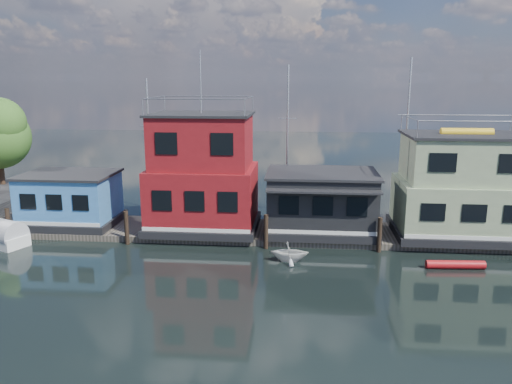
# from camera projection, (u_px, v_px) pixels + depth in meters

# --- Properties ---
(ground) EXTENTS (160.00, 160.00, 0.00)m
(ground) POSITION_uv_depth(u_px,v_px,m) (340.00, 320.00, 22.21)
(ground) COLOR black
(ground) RESTS_ON ground
(dock) EXTENTS (48.00, 5.00, 0.40)m
(dock) POSITION_uv_depth(u_px,v_px,m) (328.00, 234.00, 33.81)
(dock) COLOR #595147
(dock) RESTS_ON ground
(houseboat_blue) EXTENTS (6.40, 4.90, 3.66)m
(houseboat_blue) POSITION_uv_depth(u_px,v_px,m) (70.00, 199.00, 34.99)
(houseboat_blue) COLOR black
(houseboat_blue) RESTS_ON dock
(houseboat_red) EXTENTS (7.40, 5.90, 11.86)m
(houseboat_red) POSITION_uv_depth(u_px,v_px,m) (203.00, 175.00, 33.71)
(houseboat_red) COLOR black
(houseboat_red) RESTS_ON dock
(houseboat_dark) EXTENTS (7.40, 6.10, 4.06)m
(houseboat_dark) POSITION_uv_depth(u_px,v_px,m) (321.00, 202.00, 33.34)
(houseboat_dark) COLOR black
(houseboat_dark) RESTS_ON dock
(houseboat_green) EXTENTS (8.40, 5.90, 7.03)m
(houseboat_green) POSITION_uv_depth(u_px,v_px,m) (461.00, 188.00, 32.29)
(houseboat_green) COLOR black
(houseboat_green) RESTS_ON dock
(pilings) EXTENTS (42.28, 0.28, 2.20)m
(pilings) POSITION_uv_depth(u_px,v_px,m) (325.00, 233.00, 30.92)
(pilings) COLOR #2D2116
(pilings) RESTS_ON ground
(background_masts) EXTENTS (36.40, 0.16, 12.00)m
(background_masts) POSITION_uv_depth(u_px,v_px,m) (389.00, 145.00, 38.01)
(background_masts) COLOR silver
(background_masts) RESTS_ON ground
(red_kayak) EXTENTS (3.29, 0.69, 0.48)m
(red_kayak) POSITION_uv_depth(u_px,v_px,m) (455.00, 265.00, 28.10)
(red_kayak) COLOR #B41318
(red_kayak) RESTS_ON ground
(dinghy_white) EXTENTS (2.26, 1.96, 1.17)m
(dinghy_white) POSITION_uv_depth(u_px,v_px,m) (289.00, 252.00, 29.14)
(dinghy_white) COLOR silver
(dinghy_white) RESTS_ON ground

